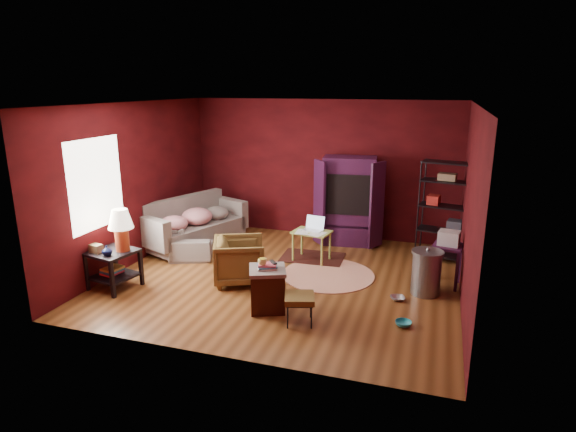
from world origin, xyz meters
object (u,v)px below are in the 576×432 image
sofa (196,228)px  tv_armoire (349,199)px  laptop_desk (312,234)px  wire_shelving (445,207)px  armchair (240,258)px  side_table (117,241)px  hamper (268,288)px

sofa → tv_armoire: 3.04m
laptop_desk → wire_shelving: size_ratio=0.45×
armchair → wire_shelving: wire_shelving is taller
side_table → tv_armoire: tv_armoire is taller
side_table → laptop_desk: side_table is taller
sofa → laptop_desk: bearing=-112.0°
sofa → hamper: (2.28, -2.13, -0.06)m
hamper → laptop_desk: laptop_desk is taller
sofa → hamper: 3.12m
armchair → laptop_desk: bearing=-57.3°
sofa → tv_armoire: size_ratio=1.11×
tv_armoire → sofa: bearing=-165.2°
side_table → wire_shelving: size_ratio=0.70×
armchair → hamper: bearing=-159.5°
laptop_desk → tv_armoire: bearing=79.1°
side_table → sofa: bearing=84.9°
laptop_desk → sofa: bearing=-172.0°
sofa → side_table: side_table is taller
hamper → wire_shelving: (2.32, 2.83, 0.67)m
hamper → tv_armoire: (0.51, 3.22, 0.59)m
sofa → hamper: sofa is taller
tv_armoire → armchair: bearing=-124.3°
armchair → wire_shelving: size_ratio=0.44×
sofa → tv_armoire: (2.79, 1.09, 0.53)m
laptop_desk → wire_shelving: 2.41m
wire_shelving → side_table: bearing=-138.3°
armchair → laptop_desk: 1.54m
hamper → laptop_desk: (0.09, 2.07, 0.18)m
hamper → wire_shelving: 3.72m
side_table → tv_armoire: 4.38m
side_table → hamper: bearing=-0.4°
wire_shelving → laptop_desk: bearing=-150.0°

